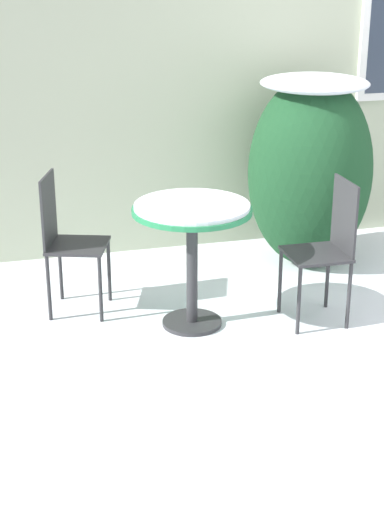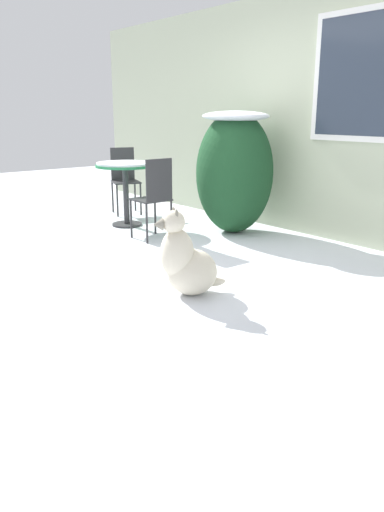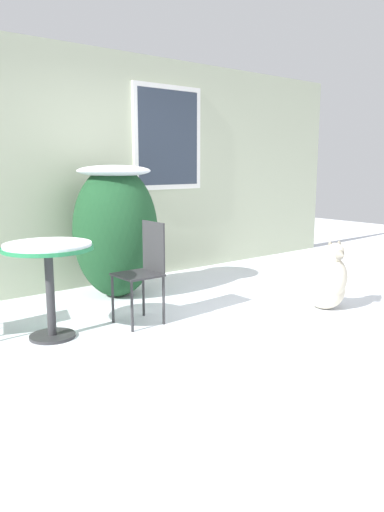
# 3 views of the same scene
# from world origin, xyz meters

# --- Properties ---
(house_wall) EXTENTS (8.00, 0.10, 2.70)m
(house_wall) POSITION_xyz_m (0.04, 2.20, 1.37)
(house_wall) COLOR #B2BC9E
(house_wall) RESTS_ON ground_plane
(shrub_left) EXTENTS (0.90, 0.90, 1.41)m
(shrub_left) POSITION_xyz_m (-0.26, 1.57, 0.74)
(shrub_left) COLOR #194223
(shrub_left) RESTS_ON ground_plane
(patio_table) EXTENTS (0.72, 0.72, 0.79)m
(patio_table) POSITION_xyz_m (-1.36, 0.76, 0.65)
(patio_table) COLOR #2D2D30
(patio_table) RESTS_ON ground_plane
(patio_chair_near_table) EXTENTS (0.46, 0.46, 0.91)m
(patio_chair_near_table) POSITION_xyz_m (-2.08, 1.19, 0.50)
(patio_chair_near_table) COLOR #2D2D30
(patio_chair_near_table) RESTS_ON ground_plane
(patio_chair_far_side) EXTENTS (0.37, 0.37, 0.91)m
(patio_chair_far_side) POSITION_xyz_m (-0.54, 0.62, 0.50)
(patio_chair_far_side) COLOR #2D2D30
(patio_chair_far_side) RESTS_ON ground_plane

